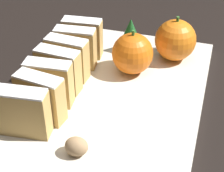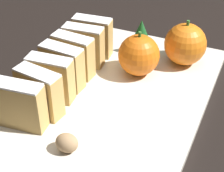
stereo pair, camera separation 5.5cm
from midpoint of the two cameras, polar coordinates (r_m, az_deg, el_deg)
The scene contains 13 objects.
ground_plane at distance 0.57m, azimuth -2.74°, elevation -3.51°, with size 6.00×6.00×0.00m, color black.
serving_platter at distance 0.57m, azimuth -2.75°, elevation -3.04°, with size 0.26×0.45×0.01m.
stollen_slice_front at distance 0.51m, azimuth -16.35°, elevation -4.00°, with size 0.07×0.03×0.07m.
stollen_slice_second at distance 0.53m, azimuth -13.77°, elevation -1.84°, with size 0.07×0.03×0.07m.
stollen_slice_third at distance 0.56m, azimuth -12.36°, elevation 0.36°, with size 0.07×0.03×0.07m.
stollen_slice_fourth at distance 0.58m, azimuth -10.85°, elevation 2.32°, with size 0.07×0.03×0.07m.
stollen_slice_fifth at distance 0.61m, azimuth -9.41°, elevation 4.10°, with size 0.07×0.03×0.07m.
stollen_slice_sixth at distance 0.64m, azimuth -8.06°, elevation 5.72°, with size 0.07×0.03×0.07m.
stollen_slice_back at distance 0.66m, azimuth -6.90°, elevation 7.22°, with size 0.07×0.03×0.07m.
orange_near at distance 0.65m, azimuth 7.29°, elevation 6.89°, with size 0.07×0.07×0.08m.
orange_far at distance 0.61m, azimuth 0.59°, elevation 4.89°, with size 0.07×0.07×0.08m.
walnut at distance 0.48m, azimuth -8.73°, elevation -9.22°, with size 0.03×0.03×0.03m.
evergreen_sprig at distance 0.67m, azimuth 0.51°, elevation 7.67°, with size 0.05×0.05×0.06m.
Camera 1 is at (0.13, -0.42, 0.36)m, focal length 60.00 mm.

